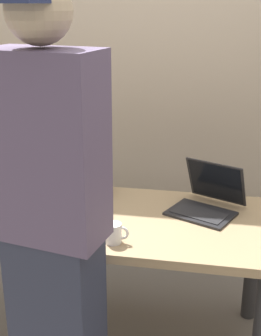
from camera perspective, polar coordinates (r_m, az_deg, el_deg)
desk at (r=2.29m, az=-0.38°, el=-8.69°), size 1.39×0.73×0.70m
laptop at (r=2.31m, az=9.40°, el=-3.85°), size 0.40×0.41×0.23m
beer_bottle_green at (r=2.47m, az=-7.57°, el=-0.84°), size 0.07×0.07×0.30m
beer_bottle_amber at (r=2.42m, az=-4.60°, el=-1.40°), size 0.06×0.06×0.27m
beer_bottle_dark at (r=2.47m, az=-2.97°, el=-0.45°), size 0.07×0.07×0.32m
beer_bottle_brown at (r=2.50m, az=-5.03°, el=-0.45°), size 0.07×0.07×0.29m
person_figure at (r=1.72m, az=-9.66°, el=-6.16°), size 0.43×0.34×1.79m
coffee_mug at (r=1.99m, az=-2.05°, el=-7.99°), size 0.11×0.07×0.09m
back_wall at (r=2.94m, az=3.05°, el=12.37°), size 6.00×0.10×2.60m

